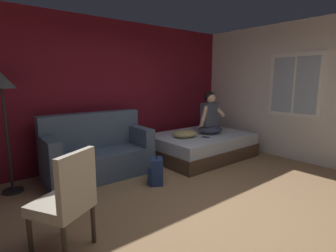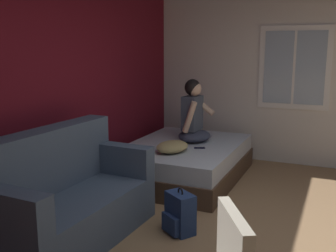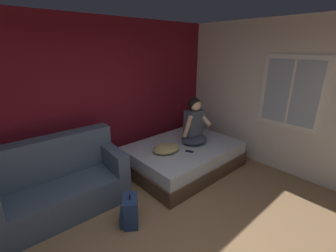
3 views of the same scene
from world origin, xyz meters
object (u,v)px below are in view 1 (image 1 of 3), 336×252
Objects in this scene: couch at (97,152)px; backpack at (156,171)px; cell_phone at (206,137)px; floor_lamp at (2,92)px; throw_pillow at (185,134)px; bed at (200,145)px; person_seated at (210,117)px; side_chair at (67,198)px.

couch is 3.77× the size of backpack.
cell_phone is at bearing -16.99° from couch.
floor_lamp reaches higher than cell_phone.
couch is 3.60× the size of throw_pillow.
throw_pillow is (-0.46, -0.02, 0.31)m from bed.
person_seated is at bearing -171.31° from cell_phone.
couch is at bearing 58.45° from side_chair.
person_seated reaches higher than bed.
floor_lamp reaches higher than throw_pillow.
person_seated reaches higher than couch.
bed is 1.18× the size of couch.
backpack is (-1.78, -0.52, -0.64)m from person_seated.
throw_pillow is 3.08m from floor_lamp.
bed is at bearing -140.65° from cell_phone.
cell_phone is at bearing -12.89° from floor_lamp.
person_seated is at bearing -3.24° from throw_pillow.
side_chair is 3.65m from person_seated.
side_chair is 3.04m from throw_pillow.
floor_lamp is (-3.37, 0.46, 1.19)m from bed.
throw_pillow is (-0.66, 0.04, -0.29)m from person_seated.
bed is 4.44× the size of backpack.
person_seated is at bearing 16.28° from backpack.
throw_pillow is 3.33× the size of cell_phone.
side_chair reaches higher than cell_phone.
couch is 1.71m from throw_pillow.
backpack is 0.95× the size of throw_pillow.
throw_pillow reaches higher than bed.
person_seated is 1.91× the size of backpack.
person_seated reaches higher than side_chair.
person_seated is at bearing 21.46° from side_chair.
person_seated is 0.72m from throw_pillow.
side_chair is 0.58× the size of floor_lamp.
side_chair reaches higher than backpack.
couch is at bearing -40.44° from cell_phone.
side_chair is 3.24m from cell_phone.
person_seated is at bearing -16.64° from bed.
backpack is at bearing -159.83° from bed.
floor_lamp is (-1.79, 1.04, 1.24)m from backpack.
backpack is 3.18× the size of cell_phone.
bed is 14.14× the size of cell_phone.
throw_pillow is (1.11, 0.56, 0.36)m from backpack.
throw_pillow is (2.72, 1.37, 0.02)m from side_chair.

